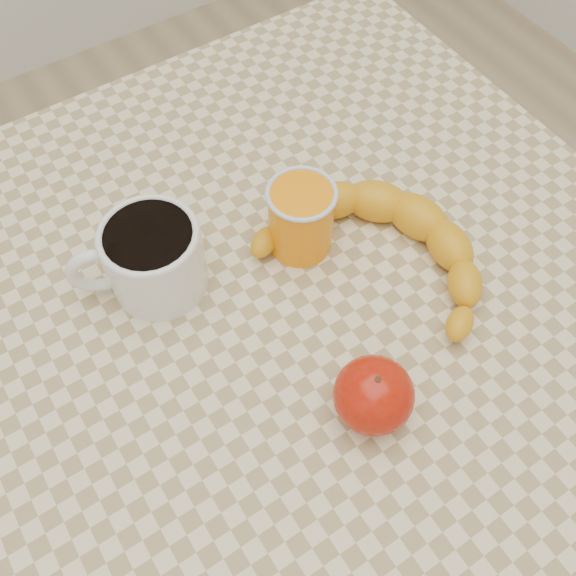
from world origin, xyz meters
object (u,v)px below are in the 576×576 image
coffee_mug (151,257)px  apple (374,395)px  table (288,338)px  banana (382,250)px  orange_juice_glass (301,218)px

coffee_mug → apple: coffee_mug is taller
table → coffee_mug: bearing=138.4°
coffee_mug → table: bearing=-41.6°
table → banana: (0.11, -0.02, 0.11)m
orange_juice_glass → banana: size_ratio=0.25×
orange_juice_glass → banana: 0.09m
table → orange_juice_glass: 0.15m
table → apple: size_ratio=9.64×
coffee_mug → orange_juice_glass: (0.15, -0.04, -0.00)m
coffee_mug → orange_juice_glass: bearing=-14.2°
coffee_mug → banana: size_ratio=0.44×
coffee_mug → banana: bearing=-26.9°
table → coffee_mug: size_ratio=5.45×
table → apple: (-0.00, -0.14, 0.12)m
banana → table: bearing=152.1°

